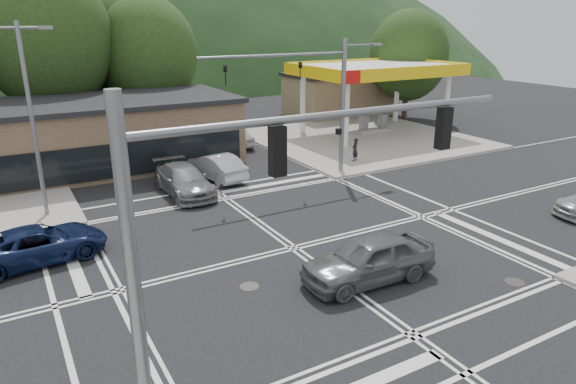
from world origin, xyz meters
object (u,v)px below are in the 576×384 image
car_queue_b (237,136)px  pedestrian (355,150)px  car_blue_west (38,244)px  car_northbound (184,180)px  car_queue_a (217,166)px  car_grey_center (369,259)px

car_queue_b → pedestrian: pedestrian is taller
car_blue_west → car_northbound: 9.15m
car_queue_a → pedestrian: (9.23, -1.28, 0.16)m
car_queue_a → car_blue_west: bearing=25.2°
car_blue_west → car_queue_b: 20.24m
car_queue_b → car_queue_a: bearing=62.7°
car_grey_center → car_northbound: bearing=-166.5°
car_blue_west → pedestrian: pedestrian is taller
car_queue_a → car_northbound: (-2.60, -1.75, 0.02)m
car_northbound → car_blue_west: bearing=-147.1°
car_queue_a → car_queue_b: 8.38m
car_queue_b → car_northbound: bearing=56.4°
car_grey_center → pedestrian: 16.14m
car_blue_west → car_northbound: bearing=-64.0°
car_grey_center → pedestrian: car_grey_center is taller
car_blue_west → car_queue_b: (14.75, 13.86, 0.01)m
car_blue_west → car_grey_center: size_ratio=1.01×
car_blue_west → pedestrian: size_ratio=3.35×
pedestrian → car_northbound: bearing=-23.1°
car_queue_b → car_northbound: size_ratio=0.79×
car_blue_west → car_grey_center: (10.20, -7.69, 0.15)m
pedestrian → car_blue_west: bearing=-9.6°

